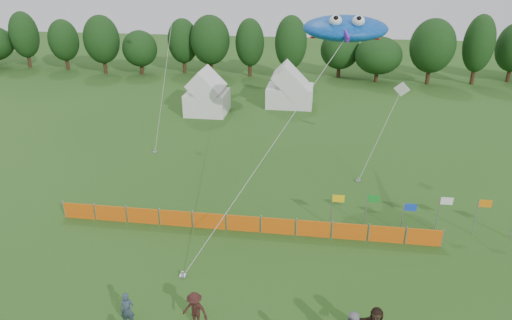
# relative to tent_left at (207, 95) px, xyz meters

# --- Properties ---
(treeline) EXTENTS (104.57, 8.78, 8.36)m
(treeline) POSITION_rel_tent_left_xyz_m (9.86, 16.05, 2.36)
(treeline) COLOR #382314
(treeline) RESTS_ON ground
(tent_left) EXTENTS (4.10, 4.10, 3.61)m
(tent_left) POSITION_rel_tent_left_xyz_m (0.00, 0.00, 0.00)
(tent_left) COLOR white
(tent_left) RESTS_ON ground
(tent_right) EXTENTS (4.90, 3.92, 3.46)m
(tent_right) POSITION_rel_tent_left_xyz_m (8.08, 3.81, -0.08)
(tent_right) COLOR silver
(tent_right) RESTS_ON ground
(barrier_fence) EXTENTS (21.90, 0.06, 1.00)m
(barrier_fence) POSITION_rel_tent_left_xyz_m (7.29, -21.35, -1.32)
(barrier_fence) COLOR #D5560B
(barrier_fence) RESTS_ON ground
(flag_row) EXTENTS (10.73, 0.52, 2.24)m
(flag_row) POSITION_rel_tent_left_xyz_m (17.44, -19.90, -0.43)
(flag_row) COLOR gray
(flag_row) RESTS_ON ground
(spectator_a) EXTENTS (0.65, 0.48, 1.63)m
(spectator_a) POSITION_rel_tent_left_xyz_m (3.70, -29.33, -1.01)
(spectator_a) COLOR #2C3C4A
(spectator_a) RESTS_ON ground
(spectator_c) EXTENTS (1.25, 0.87, 1.77)m
(spectator_c) POSITION_rel_tent_left_xyz_m (6.56, -29.04, -0.94)
(spectator_c) COLOR black
(spectator_c) RESTS_ON ground
(stingray_kite) EXTENTS (11.05, 21.80, 11.22)m
(stingray_kite) POSITION_rel_tent_left_xyz_m (12.69, -11.38, 8.34)
(stingray_kite) COLOR blue
(stingray_kite) RESTS_ON ground
(small_kite_white) EXTENTS (3.66, 4.66, 6.22)m
(small_kite_white) POSITION_rel_tent_left_xyz_m (16.36, -10.75, 2.23)
(small_kite_white) COLOR white
(small_kite_white) RESTS_ON ground
(small_kite_dark) EXTENTS (1.02, 11.61, 14.38)m
(small_kite_dark) POSITION_rel_tent_left_xyz_m (-2.00, -4.28, 6.30)
(small_kite_dark) COLOR black
(small_kite_dark) RESTS_ON ground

